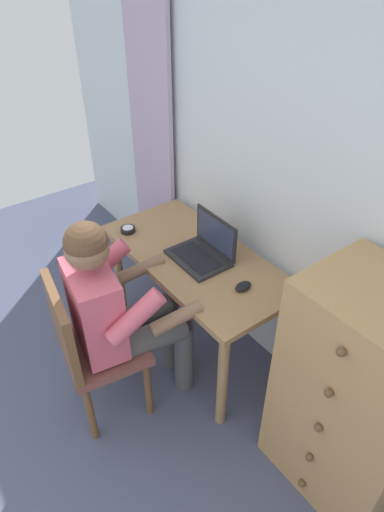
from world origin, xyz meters
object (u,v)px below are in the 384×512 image
Objects in this scene: desk at (196,271)px; desk_clock at (128,230)px; dresser at (357,396)px; person_seated at (120,307)px; chair at (90,345)px; computer_mouse at (243,286)px; laptop at (204,249)px.

desk is 13.31× the size of desk_clock.
dresser is 0.95× the size of person_seated.
dresser is at bearing 31.07° from person_seated.
chair is 8.95× the size of computer_mouse.
laptop is 3.42× the size of computer_mouse.
person_seated is (-1.00, -0.60, 0.11)m from dresser.
person_seated reaches higher than desk_clock.
person_seated reaches higher than chair.
person_seated is 0.63m from computer_mouse.
desk_clock is (-0.50, 0.53, 0.23)m from chair.
desk_clock is (-0.44, -0.18, 0.13)m from desk.
computer_mouse is at bearing -176.68° from dresser.
laptop is 0.53m from desk_clock.
dresser reaches higher than desk_clock.
computer_mouse is at bearing 67.03° from chair.
person_seated is 0.58m from laptop.
computer_mouse is (0.37, 0.02, 0.13)m from desk.
computer_mouse is at bearing 14.21° from desk_clock.
laptop is at bearing 38.31° from desk.
desk_clock is at bearing -170.62° from computer_mouse.
laptop is at bearing 173.87° from computer_mouse.
person_seated reaches higher than desk.
computer_mouse is at bearing 62.73° from person_seated.
desk_clock is at bearing -157.36° from desk.
laptop is 0.34m from computer_mouse.
dresser is at bearing 1.83° from laptop.
chair is at bearing -142.58° from dresser.
laptop reaches higher than computer_mouse.
dresser is at bearing -1.51° from computer_mouse.
desk is at bearing 178.60° from computer_mouse.
chair is at bearing -117.79° from computer_mouse.
person_seated is at bearing -85.14° from laptop.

